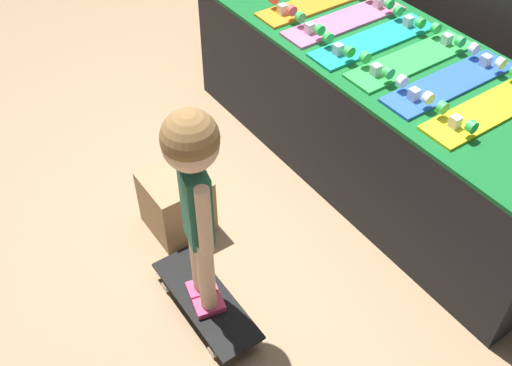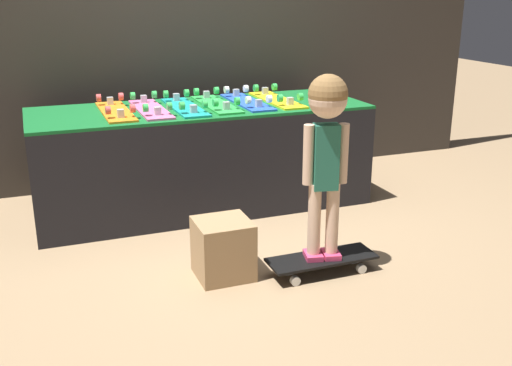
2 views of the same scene
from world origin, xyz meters
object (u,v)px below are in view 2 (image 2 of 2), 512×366
object	(u,v)px
skateboard_orange_on_rack	(115,110)
skateboard_blue_on_rack	(247,101)
skateboard_green_on_rack	(216,103)
storage_box	(223,249)
skateboard_on_floor	(322,260)
child	(327,133)
skateboard_teal_on_rack	(185,106)
skateboard_yellow_on_rack	(277,99)
skateboard_pink_on_rack	(151,108)

from	to	relation	value
skateboard_orange_on_rack	skateboard_blue_on_rack	world-z (taller)	same
skateboard_green_on_rack	storage_box	world-z (taller)	skateboard_green_on_rack
skateboard_on_floor	child	xyz separation A→B (m)	(0.00, -0.00, 0.72)
skateboard_teal_on_rack	skateboard_on_floor	xyz separation A→B (m)	(0.43, -1.27, -0.67)
skateboard_blue_on_rack	skateboard_yellow_on_rack	size ratio (longest dim) A/B	1.00
skateboard_orange_on_rack	skateboard_pink_on_rack	distance (m)	0.23
skateboard_green_on_rack	storage_box	distance (m)	1.32
skateboard_green_on_rack	skateboard_blue_on_rack	size ratio (longest dim) A/B	1.00
skateboard_pink_on_rack	storage_box	xyz separation A→B (m)	(0.14, -1.12, -0.58)
skateboard_orange_on_rack	child	xyz separation A→B (m)	(0.89, -1.29, 0.06)
skateboard_teal_on_rack	child	bearing A→B (deg)	-71.43
skateboard_teal_on_rack	skateboard_yellow_on_rack	distance (m)	0.70
skateboard_orange_on_rack	storage_box	world-z (taller)	skateboard_orange_on_rack
skateboard_orange_on_rack	skateboard_pink_on_rack	size ratio (longest dim) A/B	1.00
skateboard_blue_on_rack	storage_box	size ratio (longest dim) A/B	2.19
skateboard_orange_on_rack	skateboard_yellow_on_rack	xyz separation A→B (m)	(1.16, 0.01, 0.00)
skateboard_teal_on_rack	skateboard_blue_on_rack	xyz separation A→B (m)	(0.46, 0.03, 0.00)
skateboard_yellow_on_rack	child	distance (m)	1.32
skateboard_on_floor	skateboard_yellow_on_rack	bearing A→B (deg)	78.22
skateboard_teal_on_rack	storage_box	size ratio (longest dim) A/B	2.19
skateboard_pink_on_rack	skateboard_blue_on_rack	world-z (taller)	same
child	storage_box	bearing A→B (deg)	176.28
skateboard_teal_on_rack	skateboard_green_on_rack	world-z (taller)	same
skateboard_orange_on_rack	skateboard_green_on_rack	distance (m)	0.70
child	skateboard_on_floor	bearing A→B (deg)	129.54
skateboard_teal_on_rack	child	xyz separation A→B (m)	(0.43, -1.27, 0.06)
skateboard_yellow_on_rack	child	size ratio (longest dim) A/B	0.70
child	storage_box	xyz separation A→B (m)	(-0.52, 0.16, -0.63)
skateboard_pink_on_rack	child	bearing A→B (deg)	-62.81
skateboard_pink_on_rack	storage_box	distance (m)	1.27
skateboard_teal_on_rack	skateboard_green_on_rack	size ratio (longest dim) A/B	1.00
skateboard_on_floor	storage_box	world-z (taller)	storage_box
skateboard_green_on_rack	skateboard_yellow_on_rack	bearing A→B (deg)	0.26
skateboard_orange_on_rack	storage_box	distance (m)	1.32
skateboard_orange_on_rack	skateboard_pink_on_rack	world-z (taller)	same
child	storage_box	size ratio (longest dim) A/B	3.13
skateboard_teal_on_rack	skateboard_yellow_on_rack	bearing A→B (deg)	2.25
storage_box	child	bearing A→B (deg)	-16.69
skateboard_pink_on_rack	skateboard_yellow_on_rack	xyz separation A→B (m)	(0.93, 0.01, 0.00)
skateboard_orange_on_rack	skateboard_yellow_on_rack	distance (m)	1.16
skateboard_orange_on_rack	skateboard_on_floor	bearing A→B (deg)	-55.35
skateboard_yellow_on_rack	skateboard_blue_on_rack	bearing A→B (deg)	179.59
skateboard_teal_on_rack	child	world-z (taller)	child
skateboard_teal_on_rack	child	distance (m)	1.34
skateboard_on_floor	storage_box	bearing A→B (deg)	163.31
skateboard_yellow_on_rack	skateboard_on_floor	size ratio (longest dim) A/B	1.15
skateboard_teal_on_rack	skateboard_green_on_rack	xyz separation A→B (m)	(0.23, 0.03, 0.00)
child	storage_box	distance (m)	0.84
skateboard_orange_on_rack	skateboard_teal_on_rack	bearing A→B (deg)	-2.42
skateboard_yellow_on_rack	storage_box	bearing A→B (deg)	-124.80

